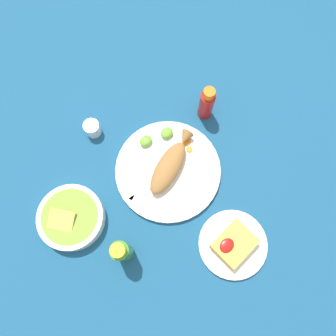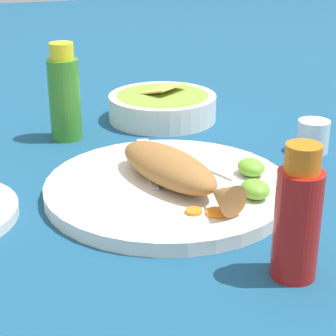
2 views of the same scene
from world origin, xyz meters
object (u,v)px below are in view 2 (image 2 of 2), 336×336
fried_fish (173,169)px  hot_sauce_bottle_red (298,218)px  hot_sauce_bottle_green (64,95)px  salt_cup (313,138)px  fork_near (147,159)px  main_plate (168,188)px  fork_far (181,157)px  guacamole_bowl (162,105)px

fried_fish → hot_sauce_bottle_red: 0.22m
fried_fish → hot_sauce_bottle_green: 0.29m
hot_sauce_bottle_green → salt_cup: size_ratio=3.13×
fork_near → hot_sauce_bottle_green: 0.20m
fried_fish → hot_sauce_bottle_red: size_ratio=1.59×
main_plate → salt_cup: (0.08, -0.26, 0.01)m
hot_sauce_bottle_green → salt_cup: bearing=-117.6°
fork_far → hot_sauce_bottle_red: hot_sauce_bottle_red is taller
fried_fish → salt_cup: 0.28m
hot_sauce_bottle_red → hot_sauce_bottle_green: hot_sauce_bottle_green is taller
hot_sauce_bottle_green → guacamole_bowl: hot_sauce_bottle_green is taller
fork_near → hot_sauce_bottle_red: hot_sauce_bottle_red is taller
fried_fish → salt_cup: fried_fish is taller
salt_cup → guacamole_bowl: 0.29m
hot_sauce_bottle_red → guacamole_bowl: size_ratio=0.74×
main_plate → fork_far: fork_far is taller
main_plate → fork_near: fork_near is taller
guacamole_bowl → hot_sauce_bottle_red: bearing=176.2°
hot_sauce_bottle_red → hot_sauce_bottle_green: bearing=16.7°
fork_near → guacamole_bowl: 0.24m
hot_sauce_bottle_red → guacamole_bowl: 0.54m
hot_sauce_bottle_green → main_plate: bearing=-161.4°
fork_near → guacamole_bowl: size_ratio=0.95×
main_plate → fork_near: 0.08m
main_plate → fried_fish: 0.03m
main_plate → fried_fish: size_ratio=1.43×
fried_fish → hot_sauce_bottle_green: (0.27, 0.09, 0.03)m
fork_near → hot_sauce_bottle_red: size_ratio=1.28×
fork_near → hot_sauce_bottle_red: (-0.31, -0.06, 0.05)m
fork_near → hot_sauce_bottle_green: bearing=36.8°
fork_far → hot_sauce_bottle_green: bearing=13.1°
fried_fish → salt_cup: size_ratio=4.49×
fried_fish → fork_near: size_ratio=1.24×
fork_near → fork_far: bearing=-89.6°
hot_sauce_bottle_red → main_plate: bearing=14.6°
fork_far → hot_sauce_bottle_red: (-0.30, -0.01, 0.05)m
fork_far → salt_cup: 0.22m
hot_sauce_bottle_red → guacamole_bowl: hot_sauce_bottle_red is taller
fork_near → guacamole_bowl: guacamole_bowl is taller
guacamole_bowl → fork_far: bearing=168.2°
hot_sauce_bottle_green → guacamole_bowl: (0.05, -0.18, -0.05)m
salt_cup → fork_far: bearing=90.8°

